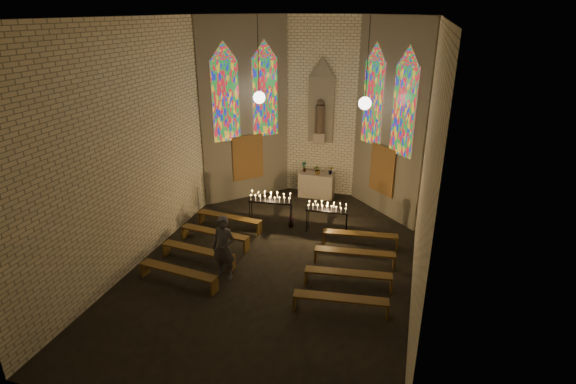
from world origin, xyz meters
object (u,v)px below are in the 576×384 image
(aisle_flower_pot, at_px, (291,222))
(votive_stand_right, at_px, (327,208))
(votive_stand_left, at_px, (271,199))
(visitor, at_px, (224,248))
(altar, at_px, (316,185))

(aisle_flower_pot, distance_m, votive_stand_right, 1.48)
(votive_stand_left, xyz_separation_m, visitor, (-0.19, -3.60, -0.04))
(votive_stand_left, relative_size, votive_stand_right, 1.10)
(votive_stand_left, distance_m, votive_stand_right, 2.04)
(votive_stand_left, bearing_deg, aisle_flower_pot, -6.81)
(aisle_flower_pot, distance_m, visitor, 3.79)
(altar, height_order, aisle_flower_pot, altar)
(aisle_flower_pot, height_order, visitor, visitor)
(votive_stand_left, height_order, votive_stand_right, votive_stand_left)
(visitor, bearing_deg, aisle_flower_pot, 78.84)
(votive_stand_right, height_order, visitor, visitor)
(aisle_flower_pot, bearing_deg, altar, 85.42)
(visitor, bearing_deg, votive_stand_left, 90.48)
(aisle_flower_pot, bearing_deg, votive_stand_right, -2.06)
(aisle_flower_pot, height_order, votive_stand_right, votive_stand_right)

